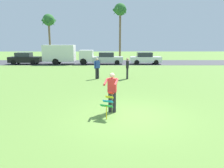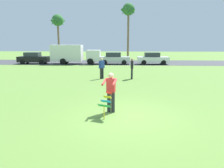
{
  "view_description": "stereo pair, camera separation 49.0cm",
  "coord_description": "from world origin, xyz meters",
  "views": [
    {
      "loc": [
        -0.72,
        -8.24,
        3.01
      ],
      "look_at": [
        -0.66,
        1.47,
        1.05
      ],
      "focal_mm": 33.46,
      "sensor_mm": 36.0,
      "label": 1
    },
    {
      "loc": [
        -0.23,
        -8.23,
        3.01
      ],
      "look_at": [
        -0.66,
        1.47,
        1.05
      ],
      "focal_mm": 33.46,
      "sensor_mm": 36.0,
      "label": 2
    }
  ],
  "objects": [
    {
      "name": "palm_tree_left_near",
      "position": [
        -11.94,
        30.96,
        6.6
      ],
      "size": [
        2.58,
        2.71,
        7.97
      ],
      "color": "brown",
      "rests_on": "ground"
    },
    {
      "name": "road_strip",
      "position": [
        0.0,
        23.04,
        0.01
      ],
      "size": [
        120.0,
        8.0,
        0.01
      ],
      "primitive_type": "cube",
      "color": "#424247",
      "rests_on": "ground"
    },
    {
      "name": "person_kite_flyer",
      "position": [
        -0.67,
        0.45,
        0.95
      ],
      "size": [
        0.64,
        0.73,
        1.73
      ],
      "color": "#26262B",
      "rests_on": "ground"
    },
    {
      "name": "person_walker_near",
      "position": [
        -1.85,
        8.86,
        0.93
      ],
      "size": [
        0.46,
        0.4,
        1.73
      ],
      "color": "#26262B",
      "rests_on": "ground"
    },
    {
      "name": "parked_car_black",
      "position": [
        -12.54,
        20.64,
        0.77
      ],
      "size": [
        4.22,
        1.87,
        1.6
      ],
      "color": "black",
      "rests_on": "ground"
    },
    {
      "name": "parked_car_white",
      "position": [
        4.06,
        20.64,
        0.77
      ],
      "size": [
        4.21,
        1.85,
        1.6
      ],
      "color": "white",
      "rests_on": "ground"
    },
    {
      "name": "parked_truck_white_box",
      "position": [
        -6.94,
        20.64,
        1.41
      ],
      "size": [
        6.71,
        2.14,
        2.62
      ],
      "color": "silver",
      "rests_on": "ground"
    },
    {
      "name": "parked_car_silver",
      "position": [
        -1.2,
        20.64,
        0.77
      ],
      "size": [
        4.21,
        1.85,
        1.6
      ],
      "color": "silver",
      "rests_on": "ground"
    },
    {
      "name": "palm_tree_right_near",
      "position": [
        0.94,
        30.0,
        8.14
      ],
      "size": [
        2.58,
        2.71,
        9.65
      ],
      "color": "brown",
      "rests_on": "ground"
    },
    {
      "name": "ground_plane",
      "position": [
        0.0,
        0.0,
        0.0
      ],
      "size": [
        120.0,
        120.0,
        0.0
      ],
      "primitive_type": "plane",
      "color": "olive"
    },
    {
      "name": "person_walker_far",
      "position": [
        0.64,
        8.83,
        0.93
      ],
      "size": [
        0.23,
        0.57,
        1.73
      ],
      "color": "#26262B",
      "rests_on": "ground"
    },
    {
      "name": "kite_held",
      "position": [
        -0.83,
        -0.25,
        0.67
      ],
      "size": [
        0.56,
        0.72,
        1.03
      ],
      "color": "red",
      "rests_on": "ground"
    }
  ]
}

